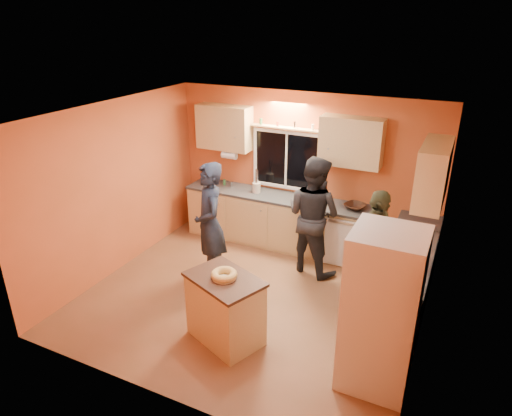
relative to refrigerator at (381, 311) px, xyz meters
The scene contains 14 objects.
ground 2.24m from the refrigerator, 157.06° to the left, with size 4.50×4.50×0.00m, color brown.
room_shell 2.26m from the refrigerator, 145.60° to the left, with size 4.54×4.04×2.61m.
back_counter 3.16m from the refrigerator, 126.89° to the left, with size 4.23×0.62×0.90m.
right_counter 1.38m from the refrigerator, 87.36° to the left, with size 0.62×1.84×0.90m.
refrigerator is the anchor object (origin of this frame).
island 1.85m from the refrigerator, behind, with size 1.06×0.91×0.87m.
bundt_pastry 1.79m from the refrigerator, behind, with size 0.31×0.31×0.09m, color tan.
person_left 2.82m from the refrigerator, 159.31° to the left, with size 0.67×0.44×1.84m, color black.
person_center 2.40m from the refrigerator, 125.82° to the left, with size 0.89×0.70×1.84m, color black.
person_right 1.59m from the refrigerator, 104.18° to the left, with size 0.95×0.40×1.62m, color #323521.
mixing_bowl 2.68m from the refrigerator, 109.99° to the left, with size 0.32×0.32×0.08m, color black.
utensil_crock 3.62m from the refrigerator, 136.30° to the left, with size 0.14×0.14×0.17m, color beige.
potted_plant 0.52m from the refrigerator, 84.56° to the left, with size 0.25×0.22×0.28m, color gray.
red_box 1.60m from the refrigerator, 90.38° to the left, with size 0.16×0.12×0.07m, color #A02E18.
Camera 1 is at (2.41, -4.86, 3.71)m, focal length 32.00 mm.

